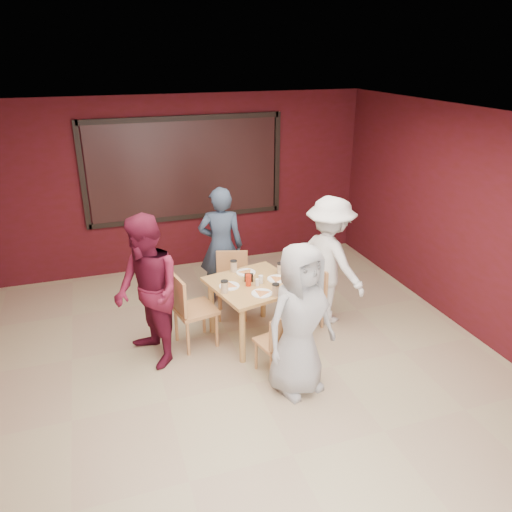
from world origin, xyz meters
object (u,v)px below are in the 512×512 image
object	(u,v)px
dining_table	(254,290)
diner_back	(221,246)
diner_left	(147,292)
diner_front	(300,320)
diner_right	(329,261)
chair_right	(312,293)
chair_back	(232,280)
chair_front	(279,341)
chair_left	(189,306)

from	to	relation	value
dining_table	diner_back	xyz separation A→B (m)	(-0.12, 1.10, 0.18)
dining_table	diner_left	distance (m)	1.31
diner_front	diner_right	xyz separation A→B (m)	(0.95, 1.26, 0.02)
chair_right	dining_table	bearing A→B (deg)	-173.68
dining_table	diner_back	size ratio (longest dim) A/B	0.68
diner_front	diner_left	distance (m)	1.75
diner_left	diner_right	size ratio (longest dim) A/B	1.04
diner_left	diner_right	bearing A→B (deg)	79.24
dining_table	chair_back	distance (m)	0.73
chair_right	diner_front	xyz separation A→B (m)	(-0.72, -1.22, 0.39)
chair_front	diner_right	xyz separation A→B (m)	(1.07, 0.97, 0.42)
chair_back	chair_left	size ratio (longest dim) A/B	0.91
chair_front	diner_front	distance (m)	0.50
chair_left	chair_back	bearing A→B (deg)	40.79
chair_right	diner_left	distance (m)	2.19
diner_back	diner_left	size ratio (longest dim) A/B	0.96
chair_right	diner_back	bearing A→B (deg)	133.90
chair_back	chair_left	bearing A→B (deg)	-139.21
chair_front	diner_back	bearing A→B (deg)	93.89
chair_left	chair_right	size ratio (longest dim) A/B	1.21
chair_front	chair_back	world-z (taller)	chair_back
chair_back	diner_back	xyz separation A→B (m)	(-0.04, 0.39, 0.36)
chair_left	chair_right	bearing A→B (deg)	0.62
chair_back	diner_back	size ratio (longest dim) A/B	0.52
chair_front	diner_right	world-z (taller)	diner_right
diner_back	diner_left	bearing A→B (deg)	59.75
chair_front	dining_table	bearing A→B (deg)	90.94
diner_left	chair_right	bearing A→B (deg)	78.84
diner_front	diner_back	bearing A→B (deg)	80.50
chair_back	diner_back	world-z (taller)	diner_back
diner_front	diner_right	distance (m)	1.58
diner_front	diner_right	world-z (taller)	diner_right
chair_left	diner_back	size ratio (longest dim) A/B	0.57
chair_front	diner_left	world-z (taller)	diner_left
diner_front	diner_back	xyz separation A→B (m)	(-0.25, 2.22, 0.02)
diner_right	diner_back	bearing A→B (deg)	29.64
chair_left	diner_back	world-z (taller)	diner_back
chair_front	diner_left	xyz separation A→B (m)	(-1.30, 0.74, 0.45)
dining_table	chair_left	xyz separation A→B (m)	(-0.80, 0.08, -0.13)
diner_front	dining_table	bearing A→B (deg)	80.73
diner_right	chair_left	bearing A→B (deg)	70.05
chair_right	diner_right	xyz separation A→B (m)	(0.24, 0.04, 0.41)
chair_back	chair_left	distance (m)	0.96
chair_front	chair_right	xyz separation A→B (m)	(0.83, 0.93, 0.01)
chair_front	diner_right	bearing A→B (deg)	42.15
chair_front	chair_back	bearing A→B (deg)	93.26
chair_back	diner_right	size ratio (longest dim) A/B	0.51
dining_table	diner_right	world-z (taller)	diner_right
dining_table	diner_back	bearing A→B (deg)	96.13
chair_right	diner_left	xyz separation A→B (m)	(-2.14, -0.19, 0.44)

